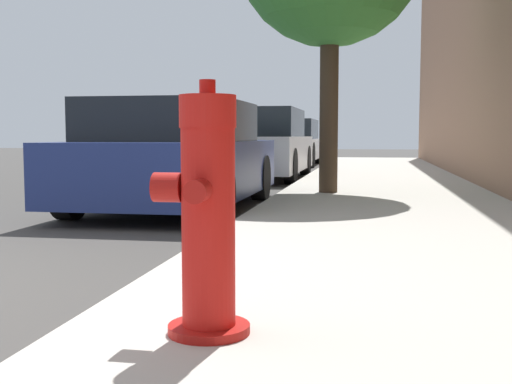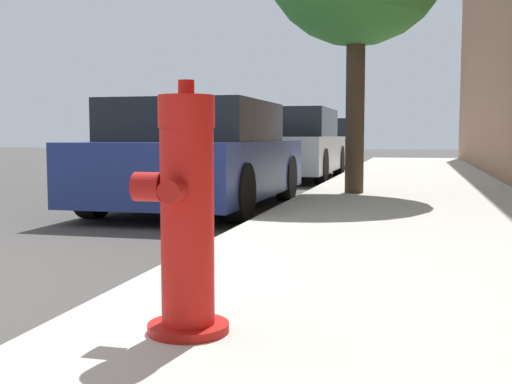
% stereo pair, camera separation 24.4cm
% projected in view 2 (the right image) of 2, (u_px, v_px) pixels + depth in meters
% --- Properties ---
extents(sidewalk_slab, '(2.82, 40.00, 0.13)m').
position_uv_depth(sidewalk_slab, '(404.00, 339.00, 2.59)').
color(sidewalk_slab, '#B7B2A8').
rests_on(sidewalk_slab, ground_plane).
extents(fire_hydrant, '(0.37, 0.39, 0.96)m').
position_uv_depth(fire_hydrant, '(186.00, 217.00, 2.43)').
color(fire_hydrant, '#A91511').
rests_on(fire_hydrant, sidewalk_slab).
extents(parked_car_near, '(1.84, 3.88, 1.29)m').
position_uv_depth(parked_car_near, '(200.00, 157.00, 7.77)').
color(parked_car_near, navy).
rests_on(parked_car_near, ground_plane).
extents(parked_car_mid, '(1.86, 4.35, 1.43)m').
position_uv_depth(parked_car_mid, '(290.00, 145.00, 13.11)').
color(parked_car_mid, '#B7B7BC').
rests_on(parked_car_mid, ground_plane).
extents(parked_car_far, '(1.76, 4.46, 1.36)m').
position_uv_depth(parked_car_far, '(325.00, 143.00, 19.02)').
color(parked_car_far, silver).
rests_on(parked_car_far, ground_plane).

